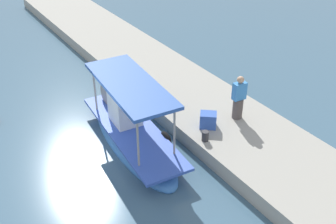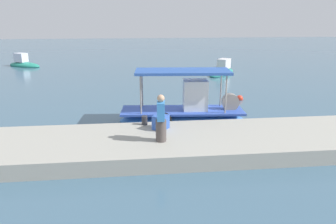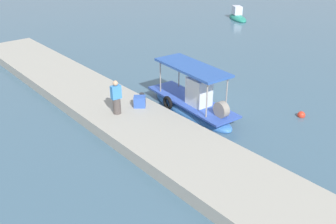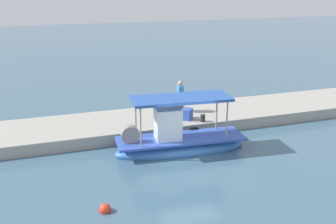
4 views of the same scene
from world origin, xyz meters
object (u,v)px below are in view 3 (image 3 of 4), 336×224
Objects in this scene: main_fishing_boat at (192,104)px; fisherman_near_bollard at (116,99)px; cargo_crate at (140,102)px; mooring_bollard at (142,96)px; marker_buoy at (301,115)px; moored_boat_mid at (238,17)px.

main_fishing_boat is 4.06m from fisherman_near_bollard.
fisherman_near_bollard is 2.93× the size of cargo_crate.
marker_buoy is (5.98, 5.71, -0.67)m from mooring_bollard.
marker_buoy is at bearing 43.67° from mooring_bollard.
moored_boat_mid is at bearing 124.25° from main_fishing_boat.
cargo_crate is at bearing -44.24° from mooring_bollard.
moored_boat_mid is (-11.75, 23.06, -1.11)m from fisherman_near_bollard.
mooring_bollard is (-1.96, -1.80, 0.29)m from main_fishing_boat.
marker_buoy is at bearing 54.28° from fisherman_near_bollard.
main_fishing_boat is at bearing -135.78° from marker_buoy.
main_fishing_boat is 15.06× the size of marker_buoy.
cargo_crate is (-1.34, -2.40, 0.39)m from main_fishing_boat.
mooring_bollard is 0.09× the size of moored_boat_mid.
fisherman_near_bollard is at bearing -111.41° from main_fishing_boat.
moored_boat_mid reaches higher than marker_buoy.
fisherman_near_bollard is 2.05m from mooring_bollard.
moored_boat_mid is at bearing 118.55° from cargo_crate.
cargo_crate is 8.32m from marker_buoy.
fisherman_near_bollard is (-1.45, -3.69, 0.88)m from main_fishing_boat.
fisherman_near_bollard reaches higher than marker_buoy.
moored_boat_mid reaches higher than cargo_crate.
main_fishing_boat reaches higher than mooring_bollard.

